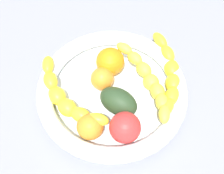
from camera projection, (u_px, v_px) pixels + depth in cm
name	position (u px, v px, depth cm)	size (l,w,h in cm)	color
kitchen_counter	(112.00, 101.00, 70.12)	(120.00, 120.00, 3.00)	gray
fruit_bowl	(112.00, 92.00, 66.48)	(33.67, 33.67, 5.32)	white
banana_draped_left	(169.00, 74.00, 66.62)	(12.19, 21.67, 4.52)	yellow
banana_draped_right	(65.00, 98.00, 63.26)	(21.06, 11.96, 4.86)	yellow
banana_arching_top	(149.00, 80.00, 65.50)	(18.29, 15.77, 5.84)	yellow
orange_front	(110.00, 62.00, 67.91)	(6.62, 6.62, 6.62)	orange
orange_mid_left	(89.00, 126.00, 60.15)	(5.63, 5.63, 5.63)	orange
orange_mid_right	(102.00, 79.00, 66.26)	(5.31, 5.31, 5.31)	orange
avocado_dark	(118.00, 102.00, 63.08)	(8.73, 5.64, 5.81)	#284024
tomato_red	(125.00, 127.00, 59.51)	(6.55, 6.55, 6.55)	red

